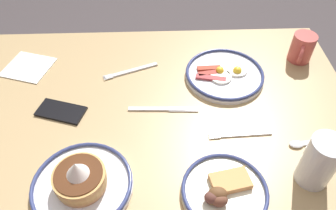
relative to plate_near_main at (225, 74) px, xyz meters
The scene contains 12 objects.
dining_table 0.32m from the plate_near_main, 35.17° to the left, with size 1.23×0.88×0.75m.
plate_near_main is the anchor object (origin of this frame).
plate_center_pancakes 0.58m from the plate_near_main, 43.86° to the left, with size 0.25×0.25×0.11m.
plate_far_companion 0.44m from the plate_near_main, 80.78° to the left, with size 0.22×0.22×0.05m.
coffee_mug 0.29m from the plate_near_main, 163.15° to the right, with size 0.08×0.11×0.10m.
drinking_glass 0.43m from the plate_near_main, 112.08° to the left, with size 0.08×0.08×0.15m.
cell_phone 0.54m from the plate_near_main, 15.26° to the left, with size 0.14×0.07×0.01m, color black.
paper_napkin 0.68m from the plate_near_main, ahead, with size 0.15×0.14×0.00m, color white.
fork_near 0.32m from the plate_near_main, ahead, with size 0.19×0.09×0.01m.
fork_far 0.25m from the plate_near_main, 91.36° to the left, with size 0.18×0.02×0.01m.
butter_knife 0.26m from the plate_near_main, 34.14° to the left, with size 0.22×0.03×0.01m.
tea_spoon 0.35m from the plate_near_main, 126.45° to the left, with size 0.21×0.05×0.01m.
Camera 1 is at (-0.01, 0.67, 1.49)m, focal length 35.10 mm.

